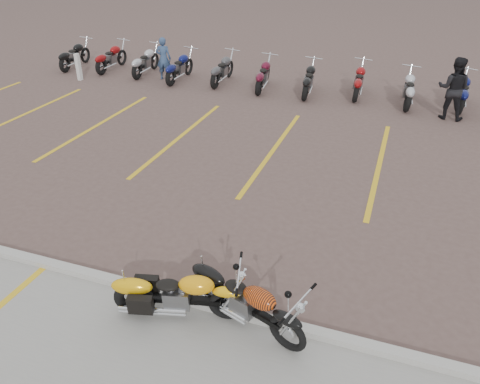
{
  "coord_description": "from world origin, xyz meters",
  "views": [
    {
      "loc": [
        2.99,
        -6.87,
        5.04
      ],
      "look_at": [
        0.39,
        0.32,
        0.75
      ],
      "focal_mm": 35.0,
      "sensor_mm": 36.0,
      "label": 1
    }
  ],
  "objects_px": {
    "yellow_cruiser": "(177,295)",
    "person_b": "(453,89)",
    "bollard": "(78,67)",
    "person_a": "(164,59)",
    "flame_cruiser": "(245,301)"
  },
  "relations": [
    {
      "from": "yellow_cruiser",
      "to": "bollard",
      "type": "distance_m",
      "value": 13.64
    },
    {
      "from": "person_b",
      "to": "flame_cruiser",
      "type": "bearing_deg",
      "value": 81.72
    },
    {
      "from": "flame_cruiser",
      "to": "person_b",
      "type": "xyz_separation_m",
      "value": [
        3.0,
        10.18,
        0.51
      ]
    },
    {
      "from": "yellow_cruiser",
      "to": "person_a",
      "type": "bearing_deg",
      "value": 103.89
    },
    {
      "from": "yellow_cruiser",
      "to": "person_b",
      "type": "height_order",
      "value": "person_b"
    },
    {
      "from": "person_a",
      "to": "flame_cruiser",
      "type": "bearing_deg",
      "value": 112.13
    },
    {
      "from": "person_a",
      "to": "person_b",
      "type": "distance_m",
      "value": 10.2
    },
    {
      "from": "flame_cruiser",
      "to": "person_a",
      "type": "relative_size",
      "value": 1.24
    },
    {
      "from": "bollard",
      "to": "person_a",
      "type": "bearing_deg",
      "value": 22.06
    },
    {
      "from": "flame_cruiser",
      "to": "bollard",
      "type": "bearing_deg",
      "value": 155.62
    },
    {
      "from": "yellow_cruiser",
      "to": "flame_cruiser",
      "type": "height_order",
      "value": "flame_cruiser"
    },
    {
      "from": "flame_cruiser",
      "to": "person_a",
      "type": "xyz_separation_m",
      "value": [
        -7.15,
        11.09,
        0.37
      ]
    },
    {
      "from": "person_b",
      "to": "bollard",
      "type": "relative_size",
      "value": 1.86
    },
    {
      "from": "flame_cruiser",
      "to": "person_a",
      "type": "distance_m",
      "value": 13.2
    },
    {
      "from": "yellow_cruiser",
      "to": "bollard",
      "type": "xyz_separation_m",
      "value": [
        -9.19,
        10.08,
        0.09
      ]
    }
  ]
}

